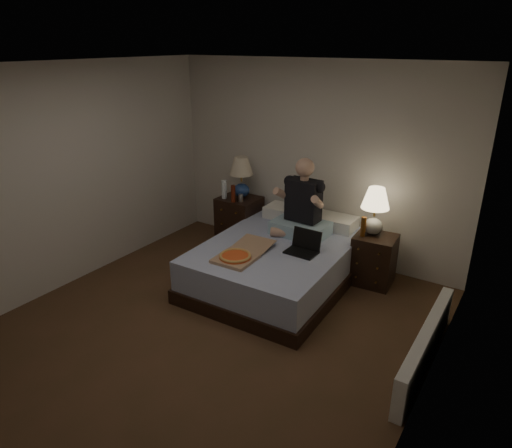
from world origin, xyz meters
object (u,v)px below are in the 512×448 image
Objects in this scene: laptop at (302,243)px; radiator at (425,347)px; beer_bottle_right at (363,227)px; person at (302,198)px; bed at (278,263)px; lamp_right at (375,211)px; nightstand_left at (239,221)px; lamp_left at (241,177)px; pizza_box at (235,257)px; nightstand_right at (374,260)px; beer_bottle_left at (233,194)px; water_bottle at (224,189)px; soda_can at (241,198)px.

laptop is 1.65m from radiator.
person is at bearing -168.63° from beer_bottle_right.
lamp_right is at bearing 35.25° from bed.
lamp_left is (0.00, 0.06, 0.62)m from nightstand_left.
lamp_left is at bearing 120.02° from pizza_box.
nightstand_right is 1.07× the size of lamp_left.
beer_bottle_left is 3.10m from radiator.
water_bottle is 1.09× the size of beer_bottle_right.
pizza_box is at bearing -57.72° from soda_can.
pizza_box is (-0.51, -0.54, -0.08)m from laptop.
nightstand_right is 1.68m from pizza_box.
soda_can reaches higher than laptop.
person is (-0.73, -0.15, 0.26)m from beer_bottle_right.
nightstand_right is 1.91m from soda_can.
lamp_right is at bearing 140.50° from nightstand_right.
bed is 3.37× the size of nightstand_right.
lamp_right is at bearing 58.35° from beer_bottle_right.
water_bottle is 0.33× the size of pizza_box.
soda_can is at bearing -45.38° from nightstand_left.
water_bottle is (-2.06, -0.11, -0.07)m from lamp_right.
bed is 2.17× the size of person.
beer_bottle_left is at bearing -175.09° from lamp_right.
nightstand_left is at bearing 168.13° from person.
soda_can is 0.43× the size of beer_bottle_left.
person is (1.09, -0.34, 0.00)m from lamp_left.
soda_can is at bearing 172.61° from person.
water_bottle is (-2.12, -0.06, 0.51)m from nightstand_right.
bed is at bearing -146.31° from beer_bottle_right.
nightstand_right reaches higher than bed.
person is (1.26, -0.16, 0.16)m from water_bottle.
soda_can reaches higher than bed.
beer_bottle_right is (-0.14, -0.08, 0.41)m from nightstand_right.
lamp_left reaches higher than water_bottle.
lamp_left is 1.64m from pizza_box.
nightstand_left is 0.51m from water_bottle.
laptop is at bearing -26.95° from soda_can.
beer_bottle_left is 0.30× the size of pizza_box.
bed is at bearing -150.90° from nightstand_right.
nightstand_right is at bearing 31.54° from bed.
beer_bottle_left reaches higher than nightstand_right.
person is at bearing -161.60° from lamp_right.
water_bottle reaches higher than nightstand_right.
beer_bottle_left is at bearing 159.04° from radiator.
beer_bottle_right is at bearing 32.18° from bed.
nightstand_left is 1.22× the size of lamp_left.
nightstand_right is at bearing -3.34° from lamp_left.
laptop is at bearing -127.28° from beer_bottle_right.
lamp_left is 0.74× the size of pizza_box.
water_bottle is 1.28m from person.
bed is 8.08× the size of water_bottle.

